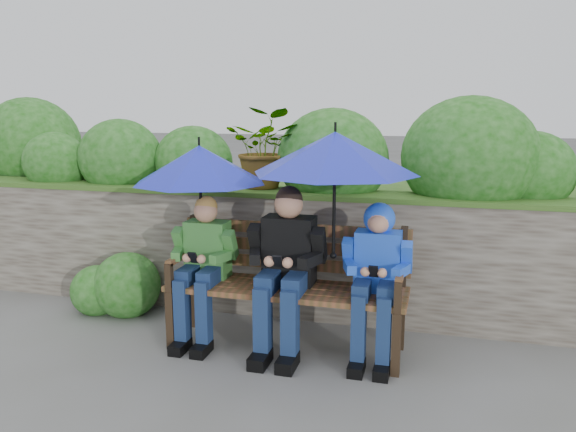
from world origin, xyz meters
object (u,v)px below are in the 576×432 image
(park_bench, at_px, (289,277))
(boy_middle, at_px, (286,262))
(boy_right, at_px, (376,268))
(umbrella_right, at_px, (335,153))
(boy_left, at_px, (203,261))
(umbrella_left, at_px, (200,164))

(park_bench, height_order, boy_middle, boy_middle)
(boy_middle, distance_m, boy_right, 0.63)
(umbrella_right, bearing_deg, boy_middle, 176.12)
(boy_left, relative_size, umbrella_right, 0.97)
(umbrella_left, bearing_deg, boy_right, -1.81)
(umbrella_left, relative_size, umbrella_right, 0.88)
(boy_left, bearing_deg, park_bench, 6.71)
(boy_right, bearing_deg, park_bench, 174.38)
(boy_middle, bearing_deg, boy_right, 2.00)
(boy_left, bearing_deg, boy_middle, -0.89)
(park_bench, relative_size, boy_left, 1.58)
(park_bench, bearing_deg, boy_right, -5.62)
(boy_middle, relative_size, umbrella_left, 1.20)
(umbrella_right, bearing_deg, park_bench, 162.62)
(boy_middle, relative_size, boy_right, 1.09)
(park_bench, xyz_separation_m, umbrella_right, (0.34, -0.11, 0.90))
(boy_right, height_order, umbrella_right, umbrella_right)
(park_bench, relative_size, umbrella_right, 1.53)
(boy_right, bearing_deg, boy_middle, -178.00)
(park_bench, distance_m, boy_middle, 0.16)
(boy_middle, xyz_separation_m, umbrella_left, (-0.65, 0.06, 0.66))
(boy_left, xyz_separation_m, boy_right, (1.25, 0.01, 0.04))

